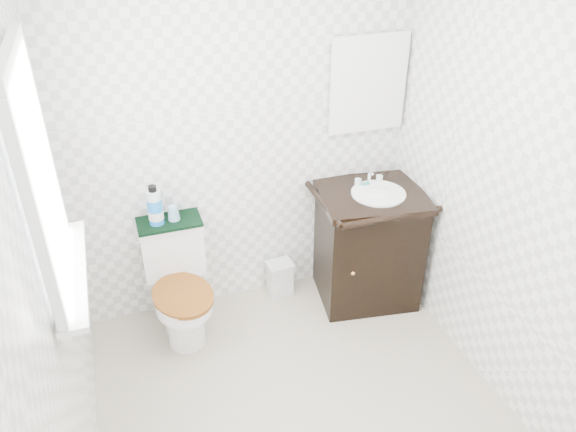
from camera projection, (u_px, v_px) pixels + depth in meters
floor at (308, 419)px, 3.09m from camera, size 2.40×2.40×0.00m
wall_back at (243, 136)px, 3.45m from camera, size 2.40×0.00×2.40m
wall_left at (47, 287)px, 2.17m from camera, size 0.00×2.40×2.40m
wall_right at (520, 198)px, 2.78m from camera, size 0.00×2.40×2.40m
window at (38, 178)px, 2.20m from camera, size 0.02×0.70×0.90m
mirror at (368, 84)px, 3.52m from camera, size 0.50×0.02×0.60m
toilet at (179, 287)px, 3.57m from camera, size 0.42×0.64×0.74m
vanity at (368, 243)px, 3.81m from camera, size 0.75×0.67×0.92m
trash_bin at (280, 278)px, 3.97m from camera, size 0.19×0.15×0.26m
towel at (169, 222)px, 3.45m from camera, size 0.39×0.22×0.02m
mouthwash_bottle at (155, 207)px, 3.36m from camera, size 0.09×0.09×0.26m
cup at (173, 213)px, 3.43m from camera, size 0.07×0.07×0.09m
soap_bar at (366, 184)px, 3.69m from camera, size 0.07×0.05×0.02m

